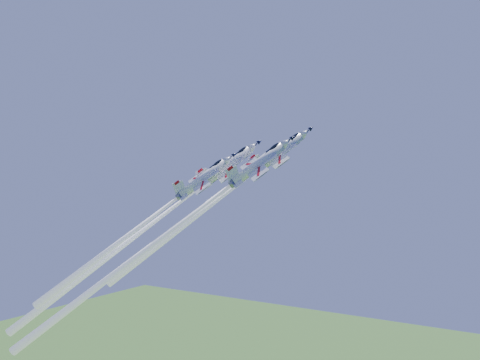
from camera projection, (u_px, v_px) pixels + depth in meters
The scene contains 4 objects.
jet_lead at pixel (217, 200), 101.58m from camera, with size 26.48×26.98×33.31m.
jet_left at pixel (142, 231), 104.06m from camera, with size 32.19×33.76×41.71m.
jet_right at pixel (162, 237), 96.01m from camera, with size 33.01×34.83×43.04m.
jet_slot at pixel (142, 225), 100.45m from camera, with size 25.42×25.94×32.03m.
Camera 1 is at (54.32, -85.50, 105.49)m, focal length 40.00 mm.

